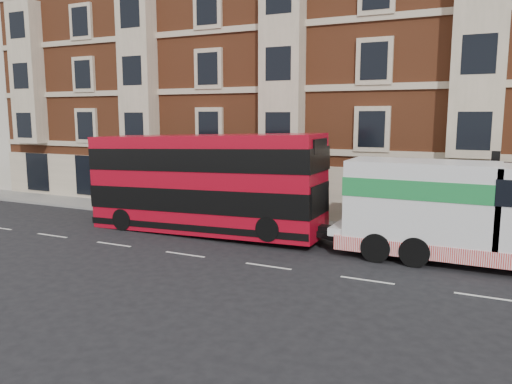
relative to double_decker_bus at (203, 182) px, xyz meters
The scene contains 8 objects.
ground 4.83m from the double_decker_bus, 70.29° to the right, with size 120.00×120.00×0.00m, color black.
sidewalk 4.73m from the double_decker_bus, 69.92° to the left, with size 90.00×3.00×0.15m, color slate.
victorian_terrace 13.56m from the double_decker_bus, 80.60° to the left, with size 45.00×12.00×20.40m.
lamp_post_west 5.23m from the double_decker_bus, 152.55° to the left, with size 0.35×0.15×4.35m.
lamp_post_east 13.57m from the double_decker_bus, 10.24° to the left, with size 0.35×0.15×4.35m.
double_decker_bus is the anchor object (origin of this frame).
tow_truck 12.07m from the double_decker_bus, ahead, with size 9.98×2.95×4.16m.
pedestrian 8.81m from the double_decker_bus, 160.30° to the left, with size 0.55×0.36×1.50m, color #1C2439.
Camera 1 is at (11.93, -17.73, 6.05)m, focal length 35.00 mm.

